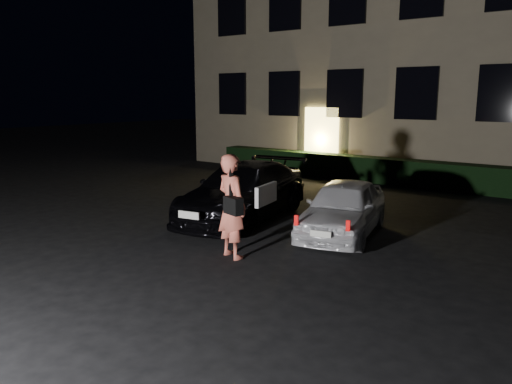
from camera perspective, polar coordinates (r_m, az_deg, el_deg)
The scene contains 6 objects.
ground at distance 8.51m, azimuth -8.84°, elevation -9.32°, with size 80.00×80.00×0.00m, color black.
building at distance 21.54m, azimuth 22.07°, elevation 18.39°, with size 20.00×8.11×12.00m.
hedge at distance 17.23m, azimuth 16.86°, elevation 2.12°, with size 15.00×0.70×0.85m, color black.
sedan at distance 12.05m, azimuth -1.42°, elevation 0.10°, with size 2.65×4.81×1.32m.
hatch at distance 10.77m, azimuth 9.95°, elevation -1.77°, with size 2.13×3.67×1.17m.
man at distance 9.05m, azimuth -2.77°, elevation -1.63°, with size 0.80×0.65×1.92m.
Camera 1 is at (5.75, -5.54, 2.93)m, focal length 35.00 mm.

